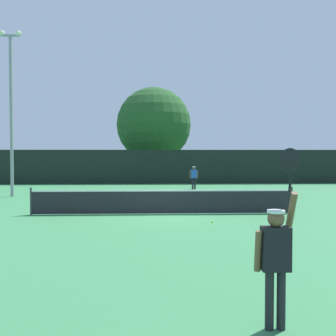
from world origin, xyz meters
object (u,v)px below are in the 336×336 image
(large_tree, at_px, (154,125))
(parked_car_mid, at_px, (220,170))
(light_pole, at_px, (11,104))
(tennis_ball, at_px, (213,222))
(player_serving, at_px, (276,250))
(player_receiving, at_px, (194,175))
(parked_car_near, at_px, (72,171))

(large_tree, height_order, parked_car_mid, large_tree)
(parked_car_mid, bearing_deg, light_pole, -129.10)
(tennis_ball, xyz_separation_m, large_tree, (-1.87, 24.52, 5.09))
(light_pole, bearing_deg, player_serving, -62.29)
(light_pole, xyz_separation_m, large_tree, (8.07, 15.15, -0.07))
(light_pole, relative_size, parked_car_mid, 2.17)
(player_receiving, height_order, tennis_ball, player_receiving)
(tennis_ball, relative_size, parked_car_near, 0.02)
(tennis_ball, distance_m, parked_car_near, 27.15)
(player_receiving, bearing_deg, tennis_ball, 86.79)
(tennis_ball, bearing_deg, light_pole, 136.68)
(light_pole, relative_size, parked_car_near, 2.11)
(light_pole, height_order, large_tree, light_pole)
(player_serving, distance_m, large_tree, 33.50)
(player_serving, height_order, large_tree, large_tree)
(light_pole, distance_m, large_tree, 17.17)
(player_serving, height_order, parked_car_mid, player_serving)
(tennis_ball, distance_m, large_tree, 25.12)
(player_receiving, distance_m, tennis_ball, 13.76)
(player_serving, bearing_deg, large_tree, 92.45)
(player_receiving, bearing_deg, light_pole, 22.05)
(player_serving, xyz_separation_m, light_pole, (-9.49, 18.07, 4.12))
(player_serving, distance_m, parked_car_near, 35.30)
(light_pole, xyz_separation_m, parked_car_mid, (14.63, 16.90, -4.42))
(light_pole, xyz_separation_m, parked_car_near, (0.35, 16.02, -4.42))
(large_tree, bearing_deg, tennis_ball, -85.65)
(player_receiving, distance_m, large_tree, 11.90)
(tennis_ball, bearing_deg, player_serving, -92.92)
(parked_car_near, bearing_deg, large_tree, -12.92)
(player_receiving, distance_m, light_pole, 12.31)
(tennis_ball, relative_size, parked_car_mid, 0.02)
(parked_car_near, bearing_deg, tennis_ball, -75.85)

